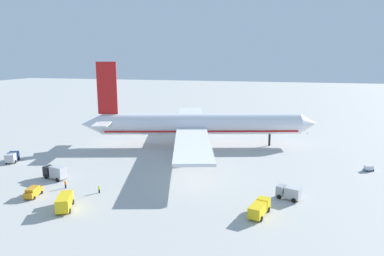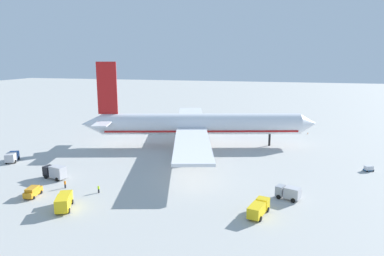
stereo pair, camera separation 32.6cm
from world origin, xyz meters
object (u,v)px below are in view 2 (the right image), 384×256
(traffic_cone_1, at_px, (308,133))
(service_truck_5, at_px, (12,157))
(service_truck_2, at_px, (55,172))
(service_truck_3, at_px, (64,201))
(ground_worker_1, at_px, (99,189))
(service_truck_1, at_px, (259,208))
(baggage_cart_0, at_px, (143,117))
(traffic_cone_0, at_px, (184,121))
(airliner, at_px, (197,124))
(baggage_cart_1, at_px, (369,168))
(ground_worker_0, at_px, (65,184))
(service_van, at_px, (33,191))
(service_truck_4, at_px, (288,192))

(traffic_cone_1, bearing_deg, service_truck_5, -144.88)
(service_truck_2, height_order, service_truck_5, service_truck_2)
(service_truck_3, xyz_separation_m, ground_worker_1, (2.21, 8.78, -0.71))
(service_truck_2, bearing_deg, service_truck_3, -50.30)
(service_truck_1, height_order, baggage_cart_0, service_truck_1)
(service_truck_2, relative_size, traffic_cone_1, 11.30)
(baggage_cart_0, xyz_separation_m, traffic_cone_0, (20.64, -4.53, 0.01))
(service_truck_5, bearing_deg, airliner, 33.20)
(service_truck_3, bearing_deg, service_truck_2, 129.70)
(baggage_cart_0, distance_m, baggage_cart_1, 101.67)
(traffic_cone_0, bearing_deg, ground_worker_0, -92.35)
(traffic_cone_1, bearing_deg, service_van, -127.68)
(service_truck_4, bearing_deg, service_van, -167.61)
(airliner, xyz_separation_m, service_truck_5, (-44.00, -28.80, -5.47))
(service_truck_1, distance_m, traffic_cone_0, 93.78)
(airliner, relative_size, traffic_cone_0, 143.52)
(service_truck_3, distance_m, service_van, 10.43)
(service_truck_4, bearing_deg, traffic_cone_1, 82.89)
(service_truck_3, distance_m, service_truck_4, 42.78)
(service_truck_1, xyz_separation_m, baggage_cart_1, (24.72, 31.62, -0.64))
(service_truck_4, distance_m, service_truck_5, 71.73)
(service_truck_4, xyz_separation_m, baggage_cart_1, (19.47, 22.94, -0.72))
(airliner, relative_size, service_van, 16.60)
(baggage_cart_0, bearing_deg, traffic_cone_1, -14.05)
(service_truck_2, bearing_deg, service_truck_5, 155.30)
(service_truck_1, height_order, ground_worker_1, service_truck_1)
(baggage_cart_1, height_order, traffic_cone_0, baggage_cart_1)
(service_van, bearing_deg, traffic_cone_1, 52.32)
(service_truck_4, distance_m, traffic_cone_1, 64.40)
(service_truck_2, relative_size, ground_worker_1, 3.84)
(service_truck_4, distance_m, ground_worker_0, 46.52)
(service_truck_1, height_order, service_truck_5, service_truck_5)
(service_truck_3, height_order, baggage_cart_0, service_truck_3)
(service_truck_1, distance_m, service_truck_5, 68.14)
(service_truck_2, xyz_separation_m, ground_worker_0, (5.55, -4.56, -0.81))
(traffic_cone_0, relative_size, traffic_cone_1, 1.00)
(service_truck_1, height_order, baggage_cart_1, service_truck_1)
(service_truck_1, distance_m, baggage_cart_0, 107.56)
(traffic_cone_0, bearing_deg, service_truck_1, -66.39)
(service_truck_1, relative_size, baggage_cart_0, 2.53)
(service_truck_1, xyz_separation_m, traffic_cone_0, (-37.56, 85.92, -1.10))
(service_truck_4, bearing_deg, traffic_cone_0, 119.00)
(baggage_cart_0, relative_size, ground_worker_1, 1.68)
(service_truck_1, height_order, traffic_cone_1, service_truck_1)
(service_truck_1, relative_size, service_truck_5, 1.20)
(service_truck_1, bearing_deg, traffic_cone_0, 113.61)
(baggage_cart_0, relative_size, baggage_cart_1, 0.94)
(service_truck_2, distance_m, service_truck_5, 21.48)
(service_truck_2, distance_m, service_truck_4, 51.76)
(service_truck_4, bearing_deg, airliner, 126.41)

